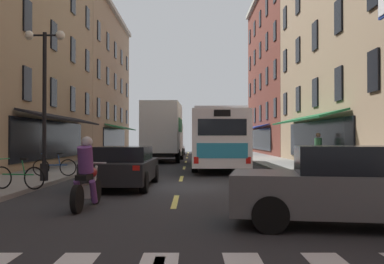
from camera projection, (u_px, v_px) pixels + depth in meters
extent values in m
cube|color=#28282B|center=(179.00, 188.00, 14.82)|extent=(34.80, 80.00, 0.10)
cube|color=#DBCC4C|center=(175.00, 201.00, 11.32)|extent=(0.14, 2.40, 0.01)
cube|color=#DBCC4C|center=(181.00, 179.00, 17.82)|extent=(0.14, 2.40, 0.01)
cube|color=#DBCC4C|center=(184.00, 168.00, 24.32)|extent=(0.14, 2.40, 0.01)
cube|color=#DBCC4C|center=(185.00, 162.00, 30.82)|extent=(0.14, 2.40, 0.01)
cube|color=#DBCC4C|center=(186.00, 158.00, 37.32)|extent=(0.14, 2.40, 0.01)
cube|color=#DBCC4C|center=(187.00, 155.00, 43.82)|extent=(0.14, 2.40, 0.01)
cube|color=#DBCC4C|center=(188.00, 153.00, 50.32)|extent=(0.14, 2.40, 0.01)
cube|color=gray|center=(3.00, 185.00, 14.81)|extent=(3.00, 80.00, 0.14)
cube|color=gray|center=(355.00, 185.00, 14.83)|extent=(3.00, 80.00, 0.14)
cube|color=black|center=(53.00, 140.00, 24.83)|extent=(0.10, 12.00, 2.10)
cube|color=black|center=(66.00, 118.00, 24.85)|extent=(1.38, 11.20, 0.44)
cube|color=black|center=(26.00, 84.00, 20.88)|extent=(0.10, 1.00, 1.60)
cube|color=black|center=(53.00, 93.00, 24.87)|extent=(0.10, 1.00, 1.60)
cube|color=black|center=(72.00, 99.00, 28.87)|extent=(0.10, 1.00, 1.60)
cube|color=black|center=(87.00, 104.00, 32.87)|extent=(0.10, 1.00, 1.60)
cube|color=black|center=(27.00, 16.00, 20.92)|extent=(0.10, 1.00, 1.60)
cube|color=black|center=(53.00, 36.00, 24.92)|extent=(0.10, 1.00, 1.60)
cube|color=black|center=(72.00, 50.00, 28.92)|extent=(0.10, 1.00, 1.60)
cube|color=black|center=(87.00, 61.00, 32.92)|extent=(0.10, 1.00, 1.60)
cube|color=black|center=(73.00, 1.00, 28.97)|extent=(0.10, 1.00, 1.60)
cube|color=black|center=(87.00, 18.00, 32.97)|extent=(0.10, 1.00, 1.60)
cube|color=#9E8466|center=(75.00, 82.00, 44.92)|extent=(8.00, 19.90, 14.70)
cube|color=#B2AD9E|center=(116.00, 14.00, 45.03)|extent=(0.44, 19.40, 0.40)
cube|color=black|center=(115.00, 139.00, 44.83)|extent=(0.10, 12.00, 2.10)
cube|color=#1E6638|center=(122.00, 127.00, 44.85)|extent=(1.38, 11.20, 0.44)
cube|color=black|center=(98.00, 108.00, 36.87)|extent=(0.10, 1.00, 1.60)
cube|color=black|center=(107.00, 111.00, 40.87)|extent=(0.10, 1.00, 1.60)
cube|color=black|center=(115.00, 113.00, 44.87)|extent=(0.10, 1.00, 1.60)
cube|color=black|center=(121.00, 115.00, 48.87)|extent=(0.10, 1.00, 1.60)
cube|color=black|center=(126.00, 117.00, 52.87)|extent=(0.10, 1.00, 1.60)
cube|color=black|center=(98.00, 69.00, 36.92)|extent=(0.10, 1.00, 1.60)
cube|color=black|center=(107.00, 76.00, 40.92)|extent=(0.10, 1.00, 1.60)
cube|color=black|center=(115.00, 82.00, 44.92)|extent=(0.10, 1.00, 1.60)
cube|color=black|center=(121.00, 86.00, 48.92)|extent=(0.10, 1.00, 1.60)
cube|color=black|center=(126.00, 90.00, 52.92)|extent=(0.10, 1.00, 1.60)
cube|color=black|center=(98.00, 31.00, 36.97)|extent=(0.10, 1.00, 1.60)
cube|color=black|center=(107.00, 42.00, 40.97)|extent=(0.10, 1.00, 1.60)
cube|color=black|center=(115.00, 50.00, 44.97)|extent=(0.10, 1.00, 1.60)
cube|color=black|center=(121.00, 57.00, 48.97)|extent=(0.10, 1.00, 1.60)
cube|color=black|center=(126.00, 64.00, 52.97)|extent=(0.10, 1.00, 1.60)
cube|color=black|center=(315.00, 140.00, 24.85)|extent=(0.10, 12.00, 2.10)
cube|color=#1E6638|center=(302.00, 118.00, 24.87)|extent=(1.38, 11.20, 0.44)
cube|color=black|center=(373.00, 71.00, 16.89)|extent=(0.10, 1.00, 1.60)
cube|color=black|center=(338.00, 84.00, 20.89)|extent=(0.10, 1.00, 1.60)
cube|color=black|center=(315.00, 93.00, 24.89)|extent=(0.10, 1.00, 1.60)
cube|color=black|center=(298.00, 99.00, 28.89)|extent=(0.10, 1.00, 1.60)
cube|color=black|center=(285.00, 104.00, 32.89)|extent=(0.10, 1.00, 1.60)
cube|color=black|center=(338.00, 16.00, 20.94)|extent=(0.10, 1.00, 1.60)
cube|color=black|center=(314.00, 36.00, 24.94)|extent=(0.10, 1.00, 1.60)
cube|color=black|center=(297.00, 50.00, 28.94)|extent=(0.10, 1.00, 1.60)
cube|color=black|center=(285.00, 61.00, 32.94)|extent=(0.10, 1.00, 1.60)
cube|color=black|center=(297.00, 1.00, 28.99)|extent=(0.10, 1.00, 1.60)
cube|color=black|center=(284.00, 18.00, 32.99)|extent=(0.10, 1.00, 1.60)
cube|color=brown|center=(299.00, 71.00, 44.96)|extent=(8.00, 19.90, 16.89)
cube|color=black|center=(260.00, 139.00, 44.85)|extent=(0.10, 12.00, 2.10)
cube|color=navy|center=(253.00, 127.00, 44.87)|extent=(1.38, 11.20, 0.44)
cube|color=black|center=(275.00, 108.00, 36.89)|extent=(0.10, 1.00, 1.60)
cube|color=black|center=(266.00, 111.00, 40.89)|extent=(0.10, 1.00, 1.60)
cube|color=black|center=(260.00, 113.00, 44.89)|extent=(0.10, 1.00, 1.60)
cube|color=black|center=(254.00, 115.00, 48.89)|extent=(0.10, 1.00, 1.60)
cube|color=black|center=(249.00, 117.00, 52.89)|extent=(0.10, 1.00, 1.60)
cube|color=black|center=(275.00, 69.00, 36.94)|extent=(0.10, 1.00, 1.60)
cube|color=black|center=(266.00, 76.00, 40.94)|extent=(0.10, 1.00, 1.60)
cube|color=black|center=(260.00, 82.00, 44.94)|extent=(0.10, 1.00, 1.60)
cube|color=black|center=(254.00, 86.00, 48.94)|extent=(0.10, 1.00, 1.60)
cube|color=black|center=(249.00, 90.00, 52.94)|extent=(0.10, 1.00, 1.60)
cube|color=black|center=(274.00, 31.00, 36.99)|extent=(0.10, 1.00, 1.60)
cube|color=black|center=(266.00, 42.00, 40.99)|extent=(0.10, 1.00, 1.60)
cube|color=black|center=(260.00, 50.00, 44.99)|extent=(0.10, 1.00, 1.60)
cube|color=black|center=(254.00, 57.00, 48.99)|extent=(0.10, 1.00, 1.60)
cube|color=black|center=(249.00, 64.00, 52.98)|extent=(0.10, 1.00, 1.60)
cube|color=black|center=(266.00, 7.00, 41.03)|extent=(0.10, 1.00, 1.60)
cube|color=black|center=(260.00, 19.00, 45.03)|extent=(0.10, 1.00, 1.60)
cube|color=black|center=(254.00, 29.00, 49.03)|extent=(0.10, 1.00, 1.60)
cube|color=black|center=(249.00, 37.00, 53.03)|extent=(0.10, 1.00, 1.60)
cube|color=white|center=(216.00, 138.00, 24.63)|extent=(2.74, 12.12, 2.56)
cube|color=silver|center=(216.00, 114.00, 24.65)|extent=(2.52, 10.91, 0.16)
cube|color=black|center=(216.00, 135.00, 24.93)|extent=(2.74, 9.72, 0.96)
cube|color=#19723F|center=(216.00, 157.00, 24.62)|extent=(2.76, 11.72, 0.36)
cube|color=black|center=(213.00, 136.00, 30.63)|extent=(2.25, 0.16, 1.10)
cube|color=black|center=(222.00, 127.00, 18.64)|extent=(2.05, 0.15, 0.70)
cube|color=teal|center=(222.00, 151.00, 18.62)|extent=(2.15, 0.13, 0.64)
cube|color=black|center=(222.00, 113.00, 18.64)|extent=(0.70, 0.11, 0.28)
cube|color=red|center=(196.00, 160.00, 18.62)|extent=(0.20, 0.08, 0.28)
cube|color=red|center=(248.00, 160.00, 18.58)|extent=(0.20, 0.08, 0.28)
cylinder|color=black|center=(195.00, 156.00, 28.67)|extent=(0.32, 1.00, 1.00)
cylinder|color=black|center=(232.00, 156.00, 28.63)|extent=(0.32, 1.00, 1.00)
cylinder|color=black|center=(194.00, 162.00, 21.09)|extent=(0.32, 1.00, 1.00)
cylinder|color=black|center=(244.00, 162.00, 21.06)|extent=(0.32, 1.00, 1.00)
cube|color=white|center=(167.00, 139.00, 34.14)|extent=(2.37, 2.48, 2.40)
cube|color=black|center=(168.00, 129.00, 35.32)|extent=(2.00, 0.16, 0.80)
cube|color=white|center=(162.00, 128.00, 30.21)|extent=(2.57, 5.55, 3.31)
cube|color=#196633|center=(180.00, 125.00, 30.18)|extent=(0.16, 3.29, 0.90)
cube|color=black|center=(164.00, 154.00, 31.39)|extent=(2.14, 7.54, 0.24)
cylinder|color=black|center=(152.00, 154.00, 33.96)|extent=(0.31, 0.91, 0.90)
cylinder|color=black|center=(181.00, 154.00, 33.89)|extent=(0.31, 0.91, 0.90)
cylinder|color=black|center=(144.00, 156.00, 29.40)|extent=(0.31, 0.91, 0.90)
cylinder|color=black|center=(177.00, 156.00, 29.33)|extent=(0.31, 0.91, 0.90)
cube|color=silver|center=(174.00, 149.00, 43.24)|extent=(1.90, 4.48, 0.63)
cube|color=black|center=(174.00, 144.00, 43.07)|extent=(1.71, 2.43, 0.47)
cube|color=red|center=(165.00, 148.00, 41.05)|extent=(0.20, 0.06, 0.14)
cube|color=red|center=(180.00, 148.00, 41.02)|extent=(0.20, 0.06, 0.14)
cylinder|color=black|center=(166.00, 151.00, 44.77)|extent=(0.23, 0.64, 0.64)
cylinder|color=black|center=(183.00, 151.00, 44.75)|extent=(0.23, 0.64, 0.64)
cylinder|color=black|center=(164.00, 152.00, 41.72)|extent=(0.23, 0.64, 0.64)
cylinder|color=black|center=(182.00, 152.00, 41.70)|extent=(0.23, 0.64, 0.64)
cube|color=#515154|center=(353.00, 193.00, 8.08)|extent=(4.65, 2.45, 0.73)
cube|color=black|center=(363.00, 161.00, 8.06)|extent=(2.62, 1.97, 0.53)
cylinder|color=black|center=(270.00, 215.00, 7.49)|extent=(0.67, 0.32, 0.64)
cylinder|color=black|center=(269.00, 201.00, 9.13)|extent=(0.67, 0.32, 0.64)
cube|color=black|center=(123.00, 170.00, 14.66)|extent=(1.92, 4.65, 0.65)
cube|color=black|center=(122.00, 154.00, 14.48)|extent=(1.73, 2.52, 0.49)
cube|color=red|center=(83.00, 168.00, 12.38)|extent=(0.20, 0.06, 0.14)
cube|color=red|center=(136.00, 168.00, 12.36)|extent=(0.20, 0.06, 0.14)
cylinder|color=black|center=(107.00, 174.00, 16.28)|extent=(0.23, 0.64, 0.64)
cylinder|color=black|center=(154.00, 174.00, 16.25)|extent=(0.23, 0.64, 0.64)
cylinder|color=black|center=(84.00, 182.00, 13.06)|extent=(0.23, 0.64, 0.64)
cylinder|color=black|center=(143.00, 182.00, 13.03)|extent=(0.23, 0.64, 0.64)
cylinder|color=black|center=(96.00, 191.00, 10.94)|extent=(0.14, 0.63, 0.62)
cylinder|color=black|center=(77.00, 199.00, 9.50)|extent=(0.16, 0.63, 0.62)
cylinder|color=#B2B2B7|center=(94.00, 179.00, 10.83)|extent=(0.09, 0.33, 0.68)
ellipsoid|color=maroon|center=(89.00, 173.00, 10.41)|extent=(0.36, 0.58, 0.28)
cube|color=black|center=(84.00, 177.00, 10.01)|extent=(0.30, 0.58, 0.12)
cube|color=#B2B2B7|center=(87.00, 191.00, 10.22)|extent=(0.27, 0.41, 0.30)
cylinder|color=#B2B2B7|center=(93.00, 163.00, 10.73)|extent=(0.62, 0.08, 0.04)
cylinder|color=#66387F|center=(85.00, 160.00, 10.08)|extent=(0.37, 0.48, 0.66)
sphere|color=#B2B2B7|center=(86.00, 142.00, 10.20)|extent=(0.26, 0.26, 0.26)
cylinder|color=#66387F|center=(77.00, 192.00, 10.11)|extent=(0.16, 0.37, 0.56)
cylinder|color=#66387F|center=(93.00, 192.00, 10.09)|extent=(0.16, 0.37, 0.56)
torus|color=black|center=(41.00, 168.00, 17.42)|extent=(0.67, 0.07, 0.66)
torus|color=black|center=(68.00, 168.00, 17.47)|extent=(0.67, 0.07, 0.66)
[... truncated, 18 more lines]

